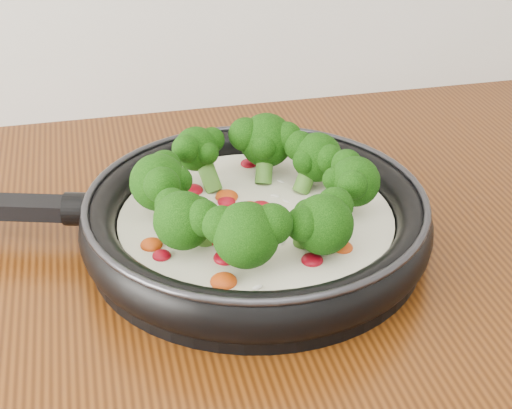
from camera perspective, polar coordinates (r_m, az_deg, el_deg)
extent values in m
cylinder|color=black|center=(0.79, 0.00, -2.72)|extent=(0.42, 0.42, 0.01)
torus|color=black|center=(0.78, 0.00, -1.10)|extent=(0.44, 0.44, 0.04)
torus|color=#2D2D33|center=(0.76, 0.00, 0.44)|extent=(0.43, 0.43, 0.01)
cylinder|color=black|center=(0.80, -12.96, -0.34)|extent=(0.04, 0.04, 0.03)
cylinder|color=white|center=(0.78, 0.00, -1.58)|extent=(0.35, 0.35, 0.02)
ellipsoid|color=maroon|center=(0.76, -5.54, -1.58)|extent=(0.03, 0.03, 0.01)
ellipsoid|color=maroon|center=(0.80, -2.23, 0.21)|extent=(0.02, 0.02, 0.01)
ellipsoid|color=#C33E0C|center=(0.78, -0.51, -0.36)|extent=(0.03, 0.03, 0.01)
ellipsoid|color=maroon|center=(0.72, -7.08, -3.82)|extent=(0.02, 0.02, 0.01)
ellipsoid|color=maroon|center=(0.87, -0.55, 3.07)|extent=(0.02, 0.02, 0.01)
ellipsoid|color=#C33E0C|center=(0.78, 0.80, -0.54)|extent=(0.03, 0.03, 0.01)
ellipsoid|color=maroon|center=(0.78, 0.34, -0.29)|extent=(0.03, 0.03, 0.01)
ellipsoid|color=maroon|center=(0.71, 4.22, -4.17)|extent=(0.02, 0.02, 0.01)
ellipsoid|color=#C33E0C|center=(0.73, 6.52, -3.22)|extent=(0.02, 0.02, 0.01)
ellipsoid|color=maroon|center=(0.74, -2.38, -2.22)|extent=(0.03, 0.03, 0.01)
ellipsoid|color=maroon|center=(0.74, -0.62, -2.23)|extent=(0.03, 0.03, 0.01)
ellipsoid|color=#C33E0C|center=(0.80, -2.21, 0.58)|extent=(0.03, 0.03, 0.01)
ellipsoid|color=maroon|center=(0.77, -1.00, -0.73)|extent=(0.02, 0.02, 0.01)
ellipsoid|color=maroon|center=(0.71, -2.30, -4.02)|extent=(0.03, 0.03, 0.01)
ellipsoid|color=#C33E0C|center=(0.68, -2.44, -5.77)|extent=(0.03, 0.03, 0.01)
ellipsoid|color=maroon|center=(0.73, -3.37, -2.62)|extent=(0.03, 0.03, 0.01)
ellipsoid|color=maroon|center=(0.78, -0.72, -0.23)|extent=(0.02, 0.02, 0.01)
ellipsoid|color=#C33E0C|center=(0.73, -7.83, -3.01)|extent=(0.03, 0.03, 0.01)
ellipsoid|color=maroon|center=(0.82, -4.77, 1.07)|extent=(0.03, 0.03, 0.01)
ellipsoid|color=white|center=(0.74, -4.35, -2.29)|extent=(0.01, 0.01, 0.00)
ellipsoid|color=white|center=(0.79, -0.72, -0.10)|extent=(0.01, 0.01, 0.00)
ellipsoid|color=white|center=(0.77, -0.80, -0.72)|extent=(0.01, 0.01, 0.00)
ellipsoid|color=white|center=(0.67, 0.10, -6.22)|extent=(0.01, 0.01, 0.00)
ellipsoid|color=white|center=(0.86, 1.03, 2.60)|extent=(0.01, 0.01, 0.00)
ellipsoid|color=white|center=(0.74, -5.62, -2.80)|extent=(0.01, 0.01, 0.00)
ellipsoid|color=white|center=(0.76, -1.57, -1.18)|extent=(0.01, 0.01, 0.00)
ellipsoid|color=white|center=(0.79, -0.25, -0.01)|extent=(0.01, 0.01, 0.00)
ellipsoid|color=white|center=(0.75, -5.88, -1.95)|extent=(0.01, 0.01, 0.00)
ellipsoid|color=white|center=(0.77, 0.35, -0.84)|extent=(0.01, 0.01, 0.00)
ellipsoid|color=white|center=(0.73, 2.01, -2.84)|extent=(0.01, 0.01, 0.00)
ellipsoid|color=white|center=(0.84, 0.62, 1.87)|extent=(0.01, 0.01, 0.00)
ellipsoid|color=white|center=(0.81, 7.21, 0.54)|extent=(0.01, 0.01, 0.00)
ellipsoid|color=white|center=(0.78, -3.96, -0.34)|extent=(0.01, 0.01, 0.00)
ellipsoid|color=white|center=(0.78, 0.17, -0.74)|extent=(0.01, 0.01, 0.00)
ellipsoid|color=white|center=(0.75, -2.37, -1.78)|extent=(0.01, 0.01, 0.00)
ellipsoid|color=white|center=(0.77, 0.10, -0.87)|extent=(0.00, 0.01, 0.00)
ellipsoid|color=white|center=(0.71, -2.15, -3.86)|extent=(0.01, 0.01, 0.00)
ellipsoid|color=white|center=(0.84, 1.87, 1.70)|extent=(0.01, 0.01, 0.00)
ellipsoid|color=white|center=(0.80, -1.67, 0.41)|extent=(0.01, 0.01, 0.00)
ellipsoid|color=white|center=(0.76, -0.11, -1.59)|extent=(0.01, 0.01, 0.00)
ellipsoid|color=white|center=(0.81, 1.42, 0.63)|extent=(0.01, 0.01, 0.00)
ellipsoid|color=white|center=(0.80, 2.27, 0.20)|extent=(0.01, 0.01, 0.00)
ellipsoid|color=white|center=(0.85, 3.69, 2.33)|extent=(0.01, 0.01, 0.00)
cylinder|color=#558F2E|center=(0.77, 5.86, 0.29)|extent=(0.04, 0.03, 0.04)
sphere|color=black|center=(0.76, 7.40, 1.72)|extent=(0.06, 0.06, 0.05)
sphere|color=black|center=(0.77, 6.81, 2.97)|extent=(0.04, 0.04, 0.03)
sphere|color=black|center=(0.74, 7.26, 1.46)|extent=(0.04, 0.04, 0.03)
sphere|color=black|center=(0.76, 5.93, 1.87)|extent=(0.03, 0.03, 0.03)
cylinder|color=#558F2E|center=(0.82, 3.76, 2.00)|extent=(0.04, 0.03, 0.04)
sphere|color=black|center=(0.82, 4.60, 3.55)|extent=(0.07, 0.07, 0.05)
sphere|color=black|center=(0.82, 3.26, 4.39)|extent=(0.04, 0.04, 0.03)
sphere|color=black|center=(0.80, 5.51, 3.40)|extent=(0.04, 0.04, 0.03)
sphere|color=black|center=(0.80, 3.70, 3.24)|extent=(0.03, 0.03, 0.03)
cylinder|color=#558F2E|center=(0.83, 0.63, 2.95)|extent=(0.03, 0.04, 0.04)
sphere|color=black|center=(0.84, 0.78, 4.84)|extent=(0.07, 0.07, 0.06)
sphere|color=black|center=(0.83, -0.80, 5.27)|extent=(0.05, 0.05, 0.04)
sphere|color=black|center=(0.83, 2.29, 5.04)|extent=(0.04, 0.04, 0.03)
sphere|color=black|center=(0.82, 0.64, 4.39)|extent=(0.04, 0.04, 0.03)
cylinder|color=#558F2E|center=(0.82, -3.61, 2.36)|extent=(0.03, 0.04, 0.04)
sphere|color=black|center=(0.82, -4.49, 4.17)|extent=(0.06, 0.06, 0.05)
sphere|color=black|center=(0.80, -5.26, 4.20)|extent=(0.04, 0.04, 0.03)
sphere|color=black|center=(0.83, -3.33, 4.85)|extent=(0.03, 0.03, 0.03)
sphere|color=black|center=(0.81, -3.65, 3.85)|extent=(0.03, 0.03, 0.02)
cylinder|color=#558F2E|center=(0.77, -5.81, 0.28)|extent=(0.04, 0.03, 0.04)
sphere|color=black|center=(0.76, -7.31, 1.66)|extent=(0.07, 0.07, 0.06)
sphere|color=black|center=(0.74, -7.05, 1.45)|extent=(0.04, 0.04, 0.04)
sphere|color=black|center=(0.78, -6.83, 2.85)|extent=(0.04, 0.04, 0.03)
sphere|color=black|center=(0.76, -5.85, 1.80)|extent=(0.04, 0.04, 0.03)
cylinder|color=#558F2E|center=(0.72, -4.32, -2.02)|extent=(0.04, 0.03, 0.04)
sphere|color=black|center=(0.70, -5.50, -1.20)|extent=(0.07, 0.07, 0.05)
sphere|color=black|center=(0.69, -4.00, -1.01)|extent=(0.04, 0.04, 0.03)
sphere|color=black|center=(0.71, -6.33, -0.01)|extent=(0.04, 0.04, 0.03)
sphere|color=black|center=(0.71, -4.30, -0.46)|extent=(0.03, 0.03, 0.03)
cylinder|color=#558F2E|center=(0.70, -0.58, -2.94)|extent=(0.03, 0.04, 0.04)
sphere|color=black|center=(0.67, -0.75, -2.31)|extent=(0.07, 0.07, 0.06)
sphere|color=black|center=(0.67, 1.21, -1.47)|extent=(0.05, 0.05, 0.04)
sphere|color=black|center=(0.67, -2.62, -1.55)|extent=(0.04, 0.04, 0.04)
sphere|color=black|center=(0.69, -0.59, -1.28)|extent=(0.04, 0.04, 0.03)
cylinder|color=#558F2E|center=(0.72, 3.97, -2.22)|extent=(0.03, 0.04, 0.04)
sphere|color=black|center=(0.70, 5.04, -1.49)|extent=(0.07, 0.07, 0.06)
sphere|color=black|center=(0.71, 5.91, -0.09)|extent=(0.04, 0.04, 0.04)
sphere|color=black|center=(0.68, 3.55, -1.48)|extent=(0.04, 0.04, 0.03)
sphere|color=black|center=(0.71, 3.93, -0.70)|extent=(0.04, 0.04, 0.03)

